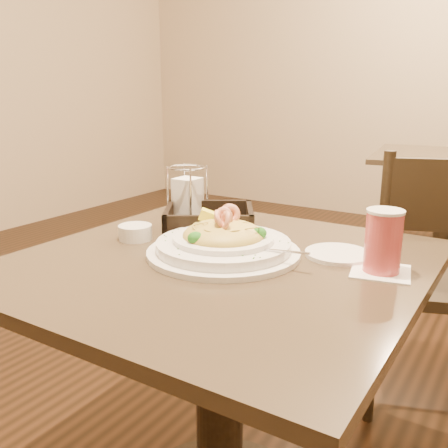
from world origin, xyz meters
The scene contains 9 objects.
main_table centered at (0.00, 0.00, 0.50)m, with size 0.90×0.90×0.72m.
background_table centered at (0.16, 2.39, 0.50)m, with size 1.02×1.02×0.72m.
dining_chair_near centered at (0.34, 0.79, 0.50)m, with size 0.54×0.54×0.93m.
pasta_bowl centered at (-0.01, 0.03, 0.76)m, with size 0.41×0.37×0.12m.
drink_glass centered at (0.34, 0.11, 0.79)m, with size 0.15×0.15×0.14m.
bread_basket centered at (-0.15, 0.19, 0.75)m, with size 0.31×0.29×0.07m.
napkin_caddy centered at (-0.26, 0.23, 0.80)m, with size 0.11×0.11×0.17m.
side_plate centered at (0.23, 0.17, 0.73)m, with size 0.16×0.16×0.01m, color white.
butter_ramekin centered at (-0.27, 0.02, 0.74)m, with size 0.09×0.09×0.04m, color white.
Camera 1 is at (0.60, -0.93, 1.11)m, focal length 40.00 mm.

